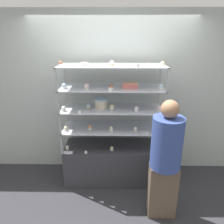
{
  "coord_description": "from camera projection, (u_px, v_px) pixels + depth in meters",
  "views": [
    {
      "loc": [
        0.05,
        -3.0,
        2.27
      ],
      "look_at": [
        0.0,
        0.0,
        1.17
      ],
      "focal_mm": 35.0,
      "sensor_mm": 36.0,
      "label": 1
    }
  ],
  "objects": [
    {
      "name": "price_tag_1",
      "position": [
        147.0,
        133.0,
        3.04
      ],
      "size": [
        0.04,
        0.0,
        0.04
      ],
      "color": "white",
      "rests_on": "display_riser_lower"
    },
    {
      "name": "display_riser_top",
      "position": [
        112.0,
        66.0,
        2.97
      ],
      "size": [
        1.45,
        0.53,
        0.31
      ],
      "color": "#99999E",
      "rests_on": "display_riser_upper"
    },
    {
      "name": "cupcake_7",
      "position": [
        158.0,
        129.0,
        3.15
      ],
      "size": [
        0.05,
        0.05,
        0.07
      ],
      "color": "white",
      "rests_on": "display_riser_lower"
    },
    {
      "name": "cupcake_12",
      "position": [
        159.0,
        108.0,
        3.06
      ],
      "size": [
        0.06,
        0.06,
        0.07
      ],
      "color": "white",
      "rests_on": "display_riser_middle"
    },
    {
      "name": "cupcake_6",
      "position": [
        135.0,
        129.0,
        3.15
      ],
      "size": [
        0.05,
        0.05,
        0.07
      ],
      "color": "#CCB28C",
      "rests_on": "display_riser_lower"
    },
    {
      "name": "cupcake_1",
      "position": [
        112.0,
        148.0,
        3.24
      ],
      "size": [
        0.05,
        0.05,
        0.07
      ],
      "color": "beige",
      "rests_on": "display_base"
    },
    {
      "name": "cupcake_10",
      "position": [
        112.0,
        107.0,
        3.11
      ],
      "size": [
        0.06,
        0.06,
        0.07
      ],
      "color": "white",
      "rests_on": "display_riser_middle"
    },
    {
      "name": "cupcake_5",
      "position": [
        111.0,
        129.0,
        3.16
      ],
      "size": [
        0.05,
        0.05,
        0.07
      ],
      "color": "white",
      "rests_on": "display_riser_lower"
    },
    {
      "name": "cupcake_4",
      "position": [
        90.0,
        127.0,
        3.21
      ],
      "size": [
        0.05,
        0.05,
        0.07
      ],
      "color": "white",
      "rests_on": "display_riser_lower"
    },
    {
      "name": "cupcake_15",
      "position": [
        111.0,
        86.0,
        2.96
      ],
      "size": [
        0.06,
        0.06,
        0.08
      ],
      "color": "white",
      "rests_on": "display_riser_upper"
    },
    {
      "name": "price_tag_4",
      "position": [
        138.0,
        66.0,
        2.72
      ],
      "size": [
        0.04,
        0.0,
        0.04
      ],
      "color": "white",
      "rests_on": "display_riser_top"
    },
    {
      "name": "cupcake_18",
      "position": [
        112.0,
        63.0,
        2.89
      ],
      "size": [
        0.06,
        0.06,
        0.07
      ],
      "color": "#CCB28C",
      "rests_on": "display_riser_top"
    },
    {
      "name": "display_base",
      "position": [
        112.0,
        162.0,
        3.49
      ],
      "size": [
        1.45,
        0.53,
        0.61
      ],
      "color": "#333338",
      "rests_on": "ground_plane"
    },
    {
      "name": "price_tag_0",
      "position": [
        86.0,
        152.0,
        3.16
      ],
      "size": [
        0.04,
        0.0,
        0.04
      ],
      "color": "white",
      "rests_on": "display_base"
    },
    {
      "name": "cupcake_9",
      "position": [
        88.0,
        107.0,
        3.13
      ],
      "size": [
        0.06,
        0.06,
        0.07
      ],
      "color": "#CCB28C",
      "rests_on": "display_riser_middle"
    },
    {
      "name": "cupcake_13",
      "position": [
        64.0,
        86.0,
        2.98
      ],
      "size": [
        0.06,
        0.06,
        0.08
      ],
      "color": "white",
      "rests_on": "display_riser_upper"
    },
    {
      "name": "price_tag_2",
      "position": [
        80.0,
        112.0,
        2.95
      ],
      "size": [
        0.04,
        0.0,
        0.04
      ],
      "color": "white",
      "rests_on": "display_riser_middle"
    },
    {
      "name": "display_riser_upper",
      "position": [
        112.0,
        88.0,
        3.08
      ],
      "size": [
        1.45,
        0.53,
        0.31
      ],
      "color": "#99999E",
      "rests_on": "display_riser_middle"
    },
    {
      "name": "cupcake_16",
      "position": [
        161.0,
        87.0,
        2.96
      ],
      "size": [
        0.06,
        0.06,
        0.08
      ],
      "color": "white",
      "rests_on": "display_riser_upper"
    },
    {
      "name": "cupcake_17",
      "position": [
        61.0,
        63.0,
        2.87
      ],
      "size": [
        0.06,
        0.06,
        0.07
      ],
      "color": "white",
      "rests_on": "display_riser_top"
    },
    {
      "name": "customer_figure",
      "position": [
        165.0,
        158.0,
        2.62
      ],
      "size": [
        0.37,
        0.37,
        1.57
      ],
      "color": "brown",
      "rests_on": "ground_plane"
    },
    {
      "name": "donut_glazed",
      "position": [
        84.0,
        64.0,
        2.96
      ],
      "size": [
        0.12,
        0.12,
        0.03
      ],
      "color": "#EFE5CC",
      "rests_on": "display_riser_top"
    },
    {
      "name": "layer_cake_centerpiece",
      "position": [
        101.0,
        103.0,
        3.17
      ],
      "size": [
        0.19,
        0.19,
        0.14
      ],
      "color": "beige",
      "rests_on": "display_riser_middle"
    },
    {
      "name": "cupcake_11",
      "position": [
        136.0,
        109.0,
        3.04
      ],
      "size": [
        0.06,
        0.06,
        0.07
      ],
      "color": "white",
      "rests_on": "display_riser_middle"
    },
    {
      "name": "ground_plane",
      "position": [
        112.0,
        178.0,
        3.6
      ],
      "size": [
        20.0,
        20.0,
        0.0
      ],
      "primitive_type": "plane",
      "color": "#2D2D33"
    },
    {
      "name": "display_riser_middle",
      "position": [
        112.0,
        109.0,
        3.18
      ],
      "size": [
        1.45,
        0.53,
        0.31
      ],
      "color": "#99999E",
      "rests_on": "display_riser_lower"
    },
    {
      "name": "cupcake_19",
      "position": [
        162.0,
        64.0,
        2.82
      ],
      "size": [
        0.06,
        0.06,
        0.07
      ],
      "color": "white",
      "rests_on": "display_riser_top"
    },
    {
      "name": "cupcake_0",
      "position": [
        67.0,
        148.0,
        3.27
      ],
      "size": [
        0.05,
        0.05,
        0.07
      ],
      "color": "#CCB28C",
      "rests_on": "display_base"
    },
    {
      "name": "cupcake_3",
      "position": [
        66.0,
        129.0,
        3.16
      ],
      "size": [
        0.05,
        0.05,
        0.07
      ],
      "color": "white",
      "rests_on": "display_riser_lower"
    },
    {
      "name": "cupcake_8",
      "position": [
        64.0,
        109.0,
        3.04
      ],
      "size": [
        0.06,
        0.06,
        0.07
      ],
      "color": "beige",
      "rests_on": "display_riser_middle"
    },
    {
      "name": "price_tag_3",
      "position": [
        110.0,
        90.0,
        2.83
      ],
      "size": [
        0.04,
        0.0,
        0.04
      ],
      "color": "white",
      "rests_on": "display_riser_upper"
    },
    {
      "name": "sheet_cake_frosted",
      "position": [
        130.0,
        85.0,
        3.02
      ],
      "size": [
        0.22,
        0.13,
        0.07
      ],
      "color": "#C66660",
      "rests_on": "display_riser_upper"
    },
    {
      "name": "cupcake_14",
      "position": [
        87.0,
        86.0,
        2.97
      ],
      "size": [
        0.06,
        0.06,
        0.08
      ],
      "color": "beige",
      "rests_on": "display_riser_upper"
    },
    {
      "name": "back_wall",
      "position": [
        112.0,
        96.0,
        3.54
      ],
      "size": [
        8.0,
        0.05,
        2.6
      ],
      "color": "#A8B2AD",
      "rests_on": "ground_plane"
    },
    {
      "name": "display_riser_lower",
      "position": [
        112.0,
        128.0,
        3.29
      ],
      "size": [
        1.45,
        0.53,
        0.31
      ],
      "color": "#99999E",
      "rests_on": "display_base"
    },
    {
      "name": "cupcake_2",
      "position": [
        157.0,
        147.0,
        3.28
      ],
      "size": [
        0.05,
        0.05,
        0.07
      ],
      "color": "beige",
      "rests_on": "display_base"
    }
  ]
}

